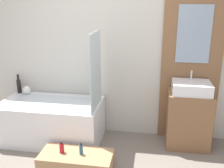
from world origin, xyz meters
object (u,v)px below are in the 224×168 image
wooden_step_bench (76,161)px  sink (191,88)px  bathtub (52,121)px  vase_round_light (26,90)px  bottle_soap_secondary (81,149)px  vase_tall_dark (19,85)px  bottle_soap_primary (62,148)px

wooden_step_bench → sink: (1.32, 0.75, 0.72)m
bathtub → vase_round_light: 0.64m
sink → bottle_soap_secondary: 1.57m
wooden_step_bench → sink: 1.68m
wooden_step_bench → vase_tall_dark: size_ratio=2.97×
wooden_step_bench → bottle_soap_primary: bottle_soap_primary is taller
bathtub → vase_tall_dark: vase_tall_dark is taller
bathtub → bottle_soap_secondary: bearing=-46.0°
wooden_step_bench → vase_round_light: bearing=139.0°
vase_tall_dark → bathtub: bearing=-25.6°
bottle_soap_primary → sink: bearing=26.9°
vase_tall_dark → vase_round_light: vase_tall_dark is taller
bathtub → vase_tall_dark: 0.77m
bottle_soap_secondary → bathtub: bearing=134.0°
sink → bottle_soap_secondary: (-1.25, -0.75, -0.56)m
vase_tall_dark → bottle_soap_primary: 1.38m
sink → vase_tall_dark: size_ratio=1.70×
vase_tall_dark → bottle_soap_primary: (0.96, -0.90, -0.42)m
vase_tall_dark → bottle_soap_primary: vase_tall_dark is taller
sink → bottle_soap_secondary: bearing=-149.0°
bathtub → bottle_soap_secondary: (0.59, -0.61, -0.02)m
wooden_step_bench → vase_round_light: vase_round_light is taller
sink → wooden_step_bench: bearing=-150.2°
vase_tall_dark → bottle_soap_secondary: 1.55m
sink → bottle_soap_primary: size_ratio=3.42×
bathtub → wooden_step_bench: bathtub is taller
bottle_soap_primary → bathtub: bearing=120.5°
sink → vase_round_light: bearing=177.1°
wooden_step_bench → vase_tall_dark: (-1.13, 0.90, 0.58)m
wooden_step_bench → bottle_soap_secondary: 0.17m
sink → bottle_soap_primary: 1.76m
bathtub → wooden_step_bench: bearing=-49.2°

